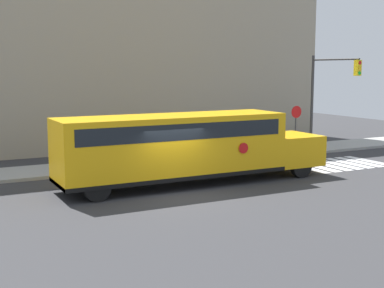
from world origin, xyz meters
name	(u,v)px	position (x,y,z in m)	size (l,w,h in m)	color
ground_plane	(175,194)	(0.00, 0.00, 0.00)	(60.00, 60.00, 0.00)	#333335
sidewalk_strip	(118,165)	(0.00, 6.50, 0.07)	(44.00, 3.00, 0.15)	#9E9E99
building_backdrop	(79,38)	(0.00, 13.00, 6.57)	(32.00, 4.00, 13.14)	#9E937F
crosswalk_stripes	(338,164)	(10.11, 2.00, 0.00)	(4.70, 3.20, 0.01)	white
school_bus	(185,145)	(1.06, 1.30, 1.68)	(11.84, 2.57, 2.93)	#EAA80F
stop_sign	(296,123)	(10.02, 5.34, 1.81)	(0.67, 0.10, 2.75)	#38383A
traffic_light	(327,89)	(11.41, 4.50, 3.69)	(0.28, 3.69, 5.54)	#38383A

